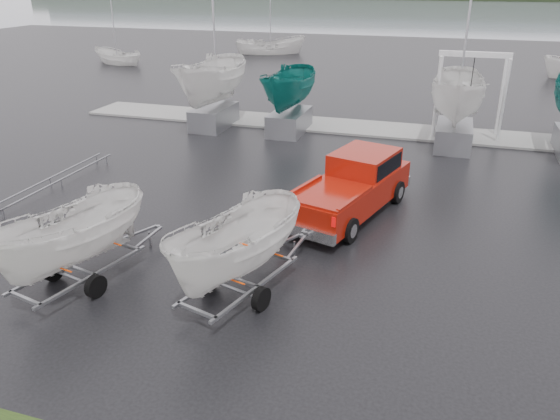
% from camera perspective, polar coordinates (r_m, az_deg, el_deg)
% --- Properties ---
extents(ground_plane, '(120.00, 120.00, 0.00)m').
position_cam_1_polar(ground_plane, '(17.44, -0.77, -1.95)').
color(ground_plane, black).
rests_on(ground_plane, ground).
extents(lake, '(300.00, 300.00, 0.00)m').
position_cam_1_polar(lake, '(115.31, 15.81, 18.94)').
color(lake, gray).
rests_on(lake, ground).
extents(dock, '(30.00, 3.00, 0.12)m').
position_cam_1_polar(dock, '(29.35, 7.24, 8.61)').
color(dock, gray).
rests_on(dock, ground).
extents(pickup_truck, '(3.50, 6.17, 1.95)m').
position_cam_1_polar(pickup_truck, '(18.51, 7.78, 2.78)').
color(pickup_truck, maroon).
rests_on(pickup_truck, ground).
extents(trailer_hitched, '(2.21, 3.79, 5.23)m').
position_cam_1_polar(trailer_hitched, '(12.71, -4.58, 1.90)').
color(trailer_hitched, gray).
rests_on(trailer_hitched, ground).
extents(trailer_parked, '(2.13, 3.77, 5.19)m').
position_cam_1_polar(trailer_parked, '(14.18, -21.57, 2.51)').
color(trailer_parked, gray).
rests_on(trailer_parked, ground).
extents(boat_hoist, '(3.30, 2.18, 4.12)m').
position_cam_1_polar(boat_hoist, '(28.38, 19.36, 12.42)').
color(boat_hoist, silver).
rests_on(boat_hoist, ground).
extents(keelboat_0, '(2.52, 3.20, 10.69)m').
position_cam_1_polar(keelboat_0, '(28.72, -7.24, 16.34)').
color(keelboat_0, gray).
rests_on(keelboat_0, ground).
extents(keelboat_1, '(2.13, 3.20, 6.77)m').
position_cam_1_polar(keelboat_1, '(27.58, 1.04, 14.82)').
color(keelboat_1, gray).
rests_on(keelboat_1, ground).
extents(keelboat_2, '(2.39, 3.20, 10.56)m').
position_cam_1_polar(keelboat_2, '(26.22, 18.56, 14.23)').
color(keelboat_2, gray).
rests_on(keelboat_2, ground).
extents(mast_rack_0, '(0.56, 6.50, 0.06)m').
position_cam_1_polar(mast_rack_0, '(22.36, -22.43, 3.03)').
color(mast_rack_0, gray).
rests_on(mast_rack_0, ground).
extents(moored_boat_0, '(2.64, 2.60, 10.75)m').
position_cam_1_polar(moored_boat_0, '(52.96, -16.58, 14.43)').
color(moored_boat_0, silver).
rests_on(moored_boat_0, ground).
extents(moored_boat_1, '(3.59, 3.56, 11.52)m').
position_cam_1_polar(moored_boat_1, '(57.61, -0.98, 16.01)').
color(moored_boat_1, silver).
rests_on(moored_boat_1, ground).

